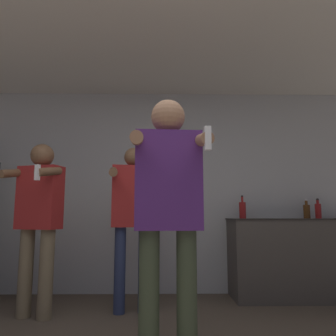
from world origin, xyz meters
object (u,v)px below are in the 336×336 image
at_px(bottle_tall_gin, 243,210).
at_px(bottle_short_whiskey, 318,210).
at_px(person_woman_foreground, 168,204).
at_px(person_spectator_back, 133,209).
at_px(person_man_side, 39,214).
at_px(bottle_green_wine, 307,211).

bearing_deg(bottle_tall_gin, bottle_short_whiskey, -0.00).
xyz_separation_m(person_woman_foreground, person_spectator_back, (-0.34, 1.24, -0.00)).
height_order(person_woman_foreground, person_man_side, person_woman_foreground).
bearing_deg(bottle_short_whiskey, bottle_tall_gin, 180.00).
bearing_deg(bottle_green_wine, person_man_side, -166.00).
bearing_deg(person_spectator_back, person_man_side, -170.72).
bearing_deg(bottle_short_whiskey, bottle_green_wine, 180.00).
bearing_deg(bottle_tall_gin, person_spectator_back, -155.13).
height_order(bottle_green_wine, bottle_tall_gin, bottle_tall_gin).
xyz_separation_m(bottle_tall_gin, person_man_side, (-2.17, -0.73, -0.05)).
xyz_separation_m(bottle_short_whiskey, person_spectator_back, (-2.18, -0.59, 0.01)).
xyz_separation_m(bottle_green_wine, bottle_tall_gin, (-0.78, 0.00, 0.01)).
distance_m(bottle_short_whiskey, person_woman_foreground, 2.59).
xyz_separation_m(bottle_short_whiskey, person_man_side, (-3.08, -0.73, -0.05)).
distance_m(bottle_tall_gin, person_woman_foreground, 2.05).
distance_m(bottle_green_wine, bottle_tall_gin, 0.78).
xyz_separation_m(person_man_side, person_spectator_back, (0.90, 0.15, 0.05)).
distance_m(bottle_short_whiskey, person_man_side, 3.17).
relative_size(person_woman_foreground, person_man_side, 1.04).
height_order(bottle_green_wine, person_spectator_back, person_spectator_back).
distance_m(person_woman_foreground, person_spectator_back, 1.28).
height_order(person_woman_foreground, person_spectator_back, person_woman_foreground).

